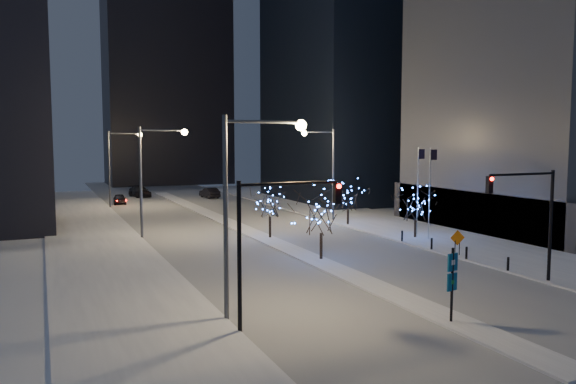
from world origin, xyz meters
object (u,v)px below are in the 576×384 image
holiday_tree_median_near (321,211)px  wayfinding_sign (452,278)px  street_lamp_east (326,162)px  traffic_signal_west (271,228)px  holiday_tree_median_far (270,203)px  holiday_tree_plaza_near (416,205)px  car_mid (210,193)px  car_near (120,199)px  street_lamp_w_near (246,188)px  street_lamp_w_mid (153,166)px  street_lamp_w_far (117,158)px  construction_sign (457,240)px  holiday_tree_plaza_far (348,196)px  traffic_signal_east (533,208)px  car_far (140,192)px

holiday_tree_median_near → wayfinding_sign: 15.33m
street_lamp_east → traffic_signal_west: 35.30m
traffic_signal_west → holiday_tree_median_far: size_ratio=1.55×
holiday_tree_plaza_near → car_mid: bearing=99.4°
traffic_signal_west → car_near: bearing=89.8°
street_lamp_east → holiday_tree_median_near: bearing=-118.5°
holiday_tree_median_near → car_near: bearing=101.3°
traffic_signal_west → holiday_tree_median_far: (8.94, 22.36, -1.55)m
street_lamp_east → traffic_signal_west: (-18.52, -30.00, -1.69)m
street_lamp_w_near → traffic_signal_west: 2.70m
street_lamp_east → car_mid: 30.42m
street_lamp_w_mid → street_lamp_w_far: bearing=90.0°
holiday_tree_plaza_near → holiday_tree_median_near: bearing=-157.9°
street_lamp_east → holiday_tree_plaza_near: bearing=-79.5°
traffic_signal_west → holiday_tree_median_far: traffic_signal_west is taller
construction_sign → street_lamp_w_near: bearing=-147.0°
street_lamp_w_far → traffic_signal_west: 52.04m
street_lamp_w_far → car_mid: street_lamp_w_far is taller
holiday_tree_plaza_far → traffic_signal_east: bearing=-94.3°
street_lamp_w_near → street_lamp_east: same height
street_lamp_east → car_near: 32.58m
holiday_tree_median_near → street_lamp_east: bearing=61.5°
holiday_tree_median_near → holiday_tree_median_far: 10.01m
holiday_tree_plaza_far → street_lamp_w_mid: bearing=178.4°
holiday_tree_plaza_far → construction_sign: holiday_tree_plaza_far is taller
traffic_signal_east → car_far: bearing=101.4°
holiday_tree_median_far → wayfinding_sign: holiday_tree_median_far is taller
wayfinding_sign → construction_sign: 16.33m
street_lamp_east → car_mid: (-4.61, 29.53, -5.66)m
car_near → wayfinding_sign: size_ratio=1.11×
street_lamp_east → car_far: bearing=111.8°
street_lamp_w_far → wayfinding_sign: 55.71m
holiday_tree_median_far → holiday_tree_median_near: bearing=-90.0°
traffic_signal_east → street_lamp_w_near: bearing=176.8°
street_lamp_w_mid → street_lamp_east: (19.02, 3.00, -0.05)m
holiday_tree_plaza_far → construction_sign: size_ratio=2.41×
street_lamp_w_far → wayfinding_sign: (8.63, -54.88, -4.22)m
traffic_signal_east → traffic_signal_west: bearing=-176.7°
wayfinding_sign → holiday_tree_plaza_far: bearing=56.6°
street_lamp_w_mid → street_lamp_w_far: same height
traffic_signal_east → holiday_tree_plaza_near: traffic_signal_east is taller
street_lamp_east → car_far: size_ratio=1.77×
street_lamp_w_near → holiday_tree_plaza_far: (19.78, 24.46, -3.40)m
street_lamp_east → wayfinding_sign: (-10.39, -32.88, -4.17)m
car_near → construction_sign: (18.75, -46.97, 0.61)m
street_lamp_w_mid → wayfinding_sign: 31.38m
traffic_signal_east → car_far: traffic_signal_east is taller
holiday_tree_plaza_near → street_lamp_w_near: bearing=-144.6°
holiday_tree_median_near → holiday_tree_plaza_far: (10.35, 14.10, -0.61)m
traffic_signal_east → holiday_tree_plaza_far: size_ratio=1.51×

